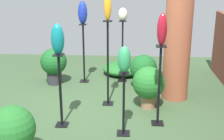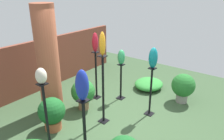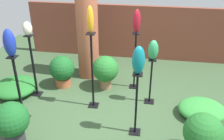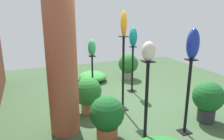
{
  "view_description": "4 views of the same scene",
  "coord_description": "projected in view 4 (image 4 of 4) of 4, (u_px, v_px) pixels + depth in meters",
  "views": [
    {
      "loc": [
        5.08,
        0.6,
        2.42
      ],
      "look_at": [
        -0.21,
        0.27,
        0.75
      ],
      "focal_mm": 50.0,
      "sensor_mm": 36.0,
      "label": 1
    },
    {
      "loc": [
        -3.7,
        -2.58,
        2.97
      ],
      "look_at": [
        -0.12,
        0.16,
        1.19
      ],
      "focal_mm": 35.0,
      "sensor_mm": 36.0,
      "label": 2
    },
    {
      "loc": [
        0.68,
        -4.22,
        3.2
      ],
      "look_at": [
        -0.05,
        0.37,
        0.77
      ],
      "focal_mm": 42.0,
      "sensor_mm": 36.0,
      "label": 3
    },
    {
      "loc": [
        -4.38,
        2.02,
        2.1
      ],
      "look_at": [
        -0.13,
        0.32,
        0.84
      ],
      "focal_mm": 35.0,
      "sensor_mm": 36.0,
      "label": 4
    }
  ],
  "objects": [
    {
      "name": "brick_pillar",
      "position": [
        62.0,
        60.0,
        3.59
      ],
      "size": [
        0.51,
        0.51,
        2.61
      ],
      "primitive_type": "cylinder",
      "color": "#9E5138",
      "rests_on": "ground"
    },
    {
      "name": "pedestal_teal",
      "position": [
        132.0,
        71.0,
        5.69
      ],
      "size": [
        0.2,
        0.2,
        1.21
      ],
      "color": "black",
      "rests_on": "ground"
    },
    {
      "name": "potted_plant_front_left",
      "position": [
        107.0,
        115.0,
        3.61
      ],
      "size": [
        0.58,
        0.58,
        0.74
      ],
      "color": "#B25B38",
      "rests_on": "ground"
    },
    {
      "name": "art_vase_teal",
      "position": [
        133.0,
        37.0,
        5.45
      ],
      "size": [
        0.2,
        0.2,
        0.48
      ],
      "primitive_type": "ellipsoid",
      "color": "#0F727A",
      "rests_on": "pedestal_teal"
    },
    {
      "name": "art_vase_ruby",
      "position": [
        72.0,
        35.0,
        4.71
      ],
      "size": [
        0.16,
        0.15,
        0.51
      ],
      "primitive_type": "ellipsoid",
      "color": "maroon",
      "rests_on": "pedestal_ruby"
    },
    {
      "name": "ground_plane",
      "position": [
        122.0,
        101.0,
        5.2
      ],
      "size": [
        8.0,
        8.0,
        0.0
      ],
      "primitive_type": "plane",
      "color": "#385133"
    },
    {
      "name": "potted_plant_walkway_edge",
      "position": [
        128.0,
        64.0,
        6.81
      ],
      "size": [
        0.61,
        0.61,
        0.8
      ],
      "color": "gray",
      "rests_on": "ground"
    },
    {
      "name": "pedestal_jade",
      "position": [
        93.0,
        77.0,
        5.55
      ],
      "size": [
        0.2,
        0.2,
        1.0
      ],
      "color": "black",
      "rests_on": "ground"
    },
    {
      "name": "potted_plant_mid_right",
      "position": [
        208.0,
        99.0,
        4.15
      ],
      "size": [
        0.59,
        0.59,
        0.81
      ],
      "color": "#2D2D33",
      "rests_on": "ground"
    },
    {
      "name": "art_vase_cobalt",
      "position": [
        193.0,
        44.0,
        3.47
      ],
      "size": [
        0.21,
        0.2,
        0.5
      ],
      "primitive_type": "ellipsoid",
      "color": "#192D9E",
      "rests_on": "pedestal_cobalt"
    },
    {
      "name": "pedestal_cobalt",
      "position": [
        187.0,
        100.0,
        3.72
      ],
      "size": [
        0.2,
        0.2,
        1.33
      ],
      "color": "black",
      "rests_on": "ground"
    },
    {
      "name": "pedestal_amber",
      "position": [
        123.0,
        77.0,
        4.57
      ],
      "size": [
        0.2,
        0.2,
        1.6
      ],
      "color": "black",
      "rests_on": "ground"
    },
    {
      "name": "foliage_bed_west",
      "position": [
        93.0,
        76.0,
        6.67
      ],
      "size": [
        0.92,
        0.83,
        0.28
      ],
      "primitive_type": "ellipsoid",
      "color": "#338C38",
      "rests_on": "ground"
    },
    {
      "name": "art_vase_ivory",
      "position": [
        149.0,
        51.0,
        3.08
      ],
      "size": [
        0.19,
        0.2,
        0.28
      ],
      "primitive_type": "ellipsoid",
      "color": "beige",
      "rests_on": "pedestal_ivory"
    },
    {
      "name": "pedestal_ruby",
      "position": [
        74.0,
        77.0,
        4.97
      ],
      "size": [
        0.2,
        0.2,
        1.33
      ],
      "color": "black",
      "rests_on": "ground"
    },
    {
      "name": "pedestal_ivory",
      "position": [
        146.0,
        109.0,
        3.31
      ],
      "size": [
        0.2,
        0.2,
        1.4
      ],
      "color": "black",
      "rests_on": "ground"
    },
    {
      "name": "art_vase_jade",
      "position": [
        92.0,
        48.0,
        5.35
      ],
      "size": [
        0.2,
        0.19,
        0.4
      ],
      "primitive_type": "ellipsoid",
      "color": "#2D9356",
      "rests_on": "pedestal_jade"
    },
    {
      "name": "art_vase_amber",
      "position": [
        124.0,
        23.0,
        4.28
      ],
      "size": [
        0.13,
        0.13,
        0.5
      ],
      "primitive_type": "ellipsoid",
      "color": "orange",
      "rests_on": "pedestal_amber"
    },
    {
      "name": "potted_plant_near_pillar",
      "position": [
        87.0,
        92.0,
        4.48
      ],
      "size": [
        0.6,
        0.6,
        0.79
      ],
      "color": "#936B4C",
      "rests_on": "ground"
    }
  ]
}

